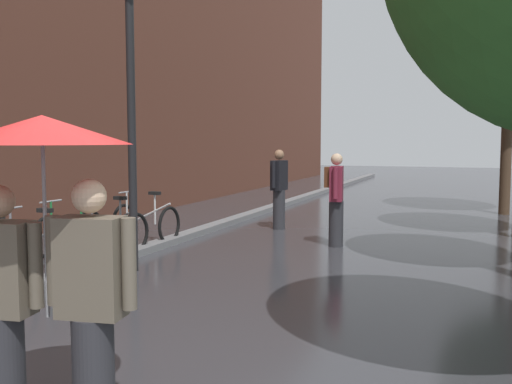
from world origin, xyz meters
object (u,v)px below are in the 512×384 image
Objects in this scene: parked_bicycle_4 at (146,222)px; pedestrian_walking_midground at (279,189)px; parked_bicycle_1 at (35,248)px; parked_bicycle_3 at (111,229)px; street_tree_3 at (510,42)px; parked_bicycle_2 at (72,237)px; street_lamp_post at (131,99)px; pedestrian_walking_far at (336,197)px; couple_under_umbrella at (45,229)px.

pedestrian_walking_midground reaches higher than parked_bicycle_4.
parked_bicycle_1 is 0.95× the size of parked_bicycle_3.
parked_bicycle_1 is at bearing -123.89° from street_tree_3.
pedestrian_walking_midground reaches higher than parked_bicycle_2.
street_tree_3 is 10.61m from street_lamp_post.
street_tree_3 is at bearing 63.34° from pedestrian_walking_far.
parked_bicycle_1 is 1.87m from parked_bicycle_3.
pedestrian_walking_far is (3.50, 1.81, 0.52)m from parked_bicycle_3.
parked_bicycle_3 is at bearing -152.66° from pedestrian_walking_far.
street_lamp_post is at bearing -10.95° from parked_bicycle_2.
pedestrian_walking_midground is at bearing 135.36° from pedestrian_walking_far.
street_tree_3 is 7.29m from pedestrian_walking_midground.
parked_bicycle_1 is 0.64× the size of pedestrian_walking_midground.
street_lamp_post reaches higher than parked_bicycle_3.
parked_bicycle_2 is at bearing -127.16° from street_tree_3.
parked_bicycle_3 is at bearing 83.59° from parked_bicycle_2.
parked_bicycle_4 is at bearing -133.28° from street_tree_3.
street_tree_3 is 3.59× the size of pedestrian_walking_far.
street_tree_3 is 5.39× the size of parked_bicycle_4.
parked_bicycle_1 is at bearing -109.75° from pedestrian_walking_midground.
street_tree_3 is 10.93m from parked_bicycle_3.
street_tree_3 is 7.57m from pedestrian_walking_far.
parked_bicycle_2 is 2.50m from street_lamp_post.
street_tree_3 reaches higher than parked_bicycle_3.
street_lamp_post is 2.51× the size of pedestrian_walking_midground.
parked_bicycle_3 is 0.27× the size of street_lamp_post.
parked_bicycle_2 is (-6.62, -8.73, -3.98)m from street_tree_3.
parked_bicycle_1 is at bearing -149.37° from street_lamp_post.
street_tree_3 is at bearing 46.72° from parked_bicycle_4.
parked_bicycle_2 and parked_bicycle_3 have the same top height.
pedestrian_walking_midground is (1.89, 5.25, 0.50)m from parked_bicycle_1.
street_lamp_post is (1.19, 0.70, 2.12)m from parked_bicycle_1.
parked_bicycle_4 is at bearing 84.55° from parked_bicycle_2.
parked_bicycle_1 is 5.04m from couple_under_umbrella.
couple_under_umbrella is (-3.15, -13.32, -2.99)m from street_tree_3.
parked_bicycle_3 is 1.03× the size of parked_bicycle_4.
street_tree_3 is 2.91× the size of couple_under_umbrella.
street_lamp_post is 2.55× the size of pedestrian_walking_far.
parked_bicycle_1 is 5.60m from pedestrian_walking_midground.
pedestrian_walking_far reaches higher than parked_bicycle_4.
pedestrian_walking_midground is (1.82, 2.40, 0.50)m from parked_bicycle_4.
parked_bicycle_3 is at bearing -94.57° from parked_bicycle_4.
couple_under_umbrella reaches higher than pedestrian_walking_midground.
pedestrian_walking_midground is at bearing 65.07° from parked_bicycle_2.
pedestrian_walking_midground is (-1.47, 8.89, -0.49)m from couple_under_umbrella.
street_lamp_post is at bearing -120.63° from street_tree_3.
parked_bicycle_1 is 0.65× the size of pedestrian_walking_far.
parked_bicycle_2 is at bearing -96.41° from parked_bicycle_3.
street_tree_3 is 1.41× the size of street_lamp_post.
street_tree_3 reaches higher than couple_under_umbrella.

